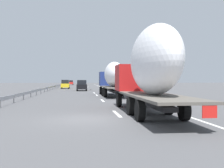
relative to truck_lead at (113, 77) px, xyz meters
The scene contains 18 objects.
ground_plane 21.22m from the truck_lead, ahead, with size 260.00×260.00×0.00m, color #4C4C4F.
lane_stripe_0 17.47m from the truck_lead, behind, with size 3.20×0.20×0.01m, color white.
lane_stripe_1 7.44m from the truck_lead, 165.22° to the left, with size 3.20×0.20×0.01m, color white.
lane_stripe_2 3.84m from the truck_lead, 36.20° to the left, with size 3.20×0.20×0.01m, color white.
lane_stripe_3 9.05m from the truck_lead, 11.88° to the left, with size 3.20×0.20×0.01m, color white.
lane_stripe_4 22.86m from the truck_lead, ahead, with size 3.20×0.20×0.01m, color white.
lane_stripe_5 23.28m from the truck_lead, ahead, with size 3.20×0.20×0.01m, color white.
lane_stripe_6 43.74m from the truck_lead, ahead, with size 3.20×0.20×0.01m, color white.
edge_line_right 25.96m from the truck_lead, ahead, with size 110.00×0.20×0.01m, color white.
truck_lead is the anchor object (origin of this frame).
truck_trailing 17.85m from the truck_lead, behind, with size 13.17×2.55×4.92m.
car_red_compact 74.58m from the truck_lead, ahead, with size 4.57×1.76×1.81m.
car_yellow_coupe 30.38m from the truck_lead, 13.79° to the left, with size 4.34×1.84×1.99m.
car_black_suv 17.63m from the truck_lead, 11.97° to the left, with size 4.46×1.89×1.96m.
road_sign 25.92m from the truck_lead, ahead, with size 0.10×0.90×3.48m.
tree_1 57.31m from the truck_lead, ahead, with size 2.83×2.83×5.47m.
tree_2 23.31m from the truck_lead, 23.27° to the right, with size 3.22×3.22×6.35m.
guardrail_median 25.71m from the truck_lead, 21.98° to the left, with size 94.00×0.10×0.76m.
Camera 1 is at (-14.01, 0.35, 2.00)m, focal length 44.13 mm.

